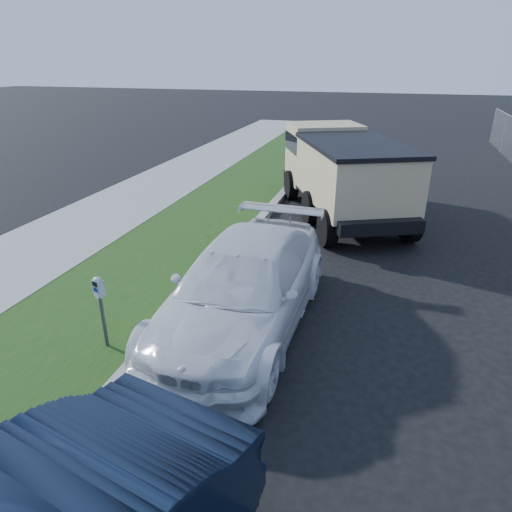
# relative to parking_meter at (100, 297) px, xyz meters

# --- Properties ---
(ground) EXTENTS (120.00, 120.00, 0.00)m
(ground) POSITION_rel_parking_meter_xyz_m (3.23, 1.15, -1.00)
(ground) COLOR black
(ground) RESTS_ON ground
(streetside) EXTENTS (6.12, 50.00, 0.15)m
(streetside) POSITION_rel_parking_meter_xyz_m (-2.34, 3.15, -0.93)
(streetside) COLOR gray
(streetside) RESTS_ON ground
(parking_meter) EXTENTS (0.19, 0.16, 1.22)m
(parking_meter) POSITION_rel_parking_meter_xyz_m (0.00, 0.00, 0.00)
(parking_meter) COLOR #3F4247
(parking_meter) RESTS_ON ground
(white_wagon) EXTENTS (2.24, 5.25, 1.51)m
(white_wagon) POSITION_rel_parking_meter_xyz_m (1.84, 1.37, -0.24)
(white_wagon) COLOR white
(white_wagon) RESTS_ON ground
(dump_truck) EXTENTS (4.52, 6.44, 2.38)m
(dump_truck) POSITION_rel_parking_meter_xyz_m (2.66, 8.15, 0.34)
(dump_truck) COLOR black
(dump_truck) RESTS_ON ground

